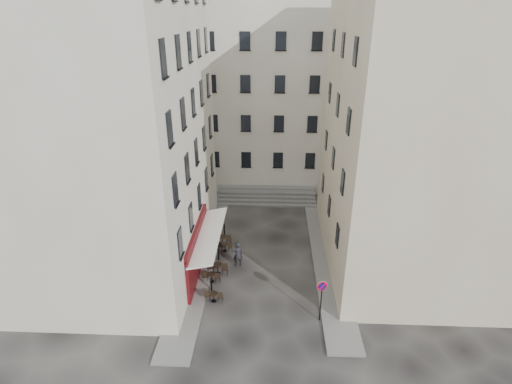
# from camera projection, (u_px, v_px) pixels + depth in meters

# --- Properties ---
(ground) EXTENTS (90.00, 90.00, 0.00)m
(ground) POSITION_uv_depth(u_px,v_px,m) (263.00, 283.00, 26.27)
(ground) COLOR black
(ground) RESTS_ON ground
(sidewalk_left) EXTENTS (2.00, 22.00, 0.12)m
(sidewalk_left) POSITION_uv_depth(u_px,v_px,m) (205.00, 247.00, 30.06)
(sidewalk_left) COLOR slate
(sidewalk_left) RESTS_ON ground
(sidewalk_right) EXTENTS (2.00, 18.00, 0.12)m
(sidewalk_right) POSITION_uv_depth(u_px,v_px,m) (326.00, 258.00, 28.79)
(sidewalk_right) COLOR slate
(sidewalk_right) RESTS_ON ground
(building_left) EXTENTS (12.20, 16.20, 20.60)m
(building_left) POSITION_uv_depth(u_px,v_px,m) (99.00, 115.00, 25.12)
(building_left) COLOR beige
(building_left) RESTS_ON ground
(building_right) EXTENTS (12.20, 14.20, 18.60)m
(building_right) POSITION_uv_depth(u_px,v_px,m) (432.00, 133.00, 25.15)
(building_right) COLOR tan
(building_right) RESTS_ON ground
(building_back) EXTENTS (18.20, 10.20, 18.60)m
(building_back) POSITION_uv_depth(u_px,v_px,m) (259.00, 88.00, 39.69)
(building_back) COLOR beige
(building_back) RESTS_ON ground
(cafe_storefront) EXTENTS (1.74, 7.30, 3.50)m
(cafe_storefront) POSITION_uv_depth(u_px,v_px,m) (199.00, 249.00, 26.57)
(cafe_storefront) COLOR #43090F
(cafe_storefront) RESTS_ON ground
(stone_steps) EXTENTS (9.00, 3.15, 0.80)m
(stone_steps) POSITION_uv_depth(u_px,v_px,m) (267.00, 196.00, 37.52)
(stone_steps) COLOR #5B5856
(stone_steps) RESTS_ON ground
(bollard_near) EXTENTS (0.12, 0.12, 0.98)m
(bollard_near) POSITION_uv_depth(u_px,v_px,m) (211.00, 284.00, 25.27)
(bollard_near) COLOR black
(bollard_near) RESTS_ON ground
(bollard_mid) EXTENTS (0.12, 0.12, 0.98)m
(bollard_mid) POSITION_uv_depth(u_px,v_px,m) (219.00, 254.00, 28.45)
(bollard_mid) COLOR black
(bollard_mid) RESTS_ON ground
(bollard_far) EXTENTS (0.12, 0.12, 0.98)m
(bollard_far) POSITION_uv_depth(u_px,v_px,m) (224.00, 229.00, 31.63)
(bollard_far) COLOR black
(bollard_far) RESTS_ON ground
(no_parking_sign) EXTENTS (0.60, 0.20, 2.71)m
(no_parking_sign) POSITION_uv_depth(u_px,v_px,m) (322.00, 293.00, 22.32)
(no_parking_sign) COLOR black
(no_parking_sign) RESTS_ON ground
(bistro_table_a) EXTENTS (1.14, 0.53, 0.80)m
(bistro_table_a) POSITION_uv_depth(u_px,v_px,m) (214.00, 296.00, 24.41)
(bistro_table_a) COLOR black
(bistro_table_a) RESTS_ON ground
(bistro_table_b) EXTENTS (1.18, 0.55, 0.83)m
(bistro_table_b) POSITION_uv_depth(u_px,v_px,m) (212.00, 277.00, 26.17)
(bistro_table_b) COLOR black
(bistro_table_b) RESTS_ON ground
(bistro_table_c) EXTENTS (1.40, 0.66, 0.99)m
(bistro_table_c) POSITION_uv_depth(u_px,v_px,m) (218.00, 268.00, 26.93)
(bistro_table_c) COLOR black
(bistro_table_c) RESTS_ON ground
(bistro_table_d) EXTENTS (1.14, 0.53, 0.80)m
(bistro_table_d) POSITION_uv_depth(u_px,v_px,m) (225.00, 246.00, 29.52)
(bistro_table_d) COLOR black
(bistro_table_d) RESTS_ON ground
(bistro_table_e) EXTENTS (1.35, 0.63, 0.95)m
(bistro_table_e) POSITION_uv_depth(u_px,v_px,m) (223.00, 239.00, 30.29)
(bistro_table_e) COLOR black
(bistro_table_e) RESTS_ON ground
(pedestrian) EXTENTS (0.79, 0.65, 1.88)m
(pedestrian) POSITION_uv_depth(u_px,v_px,m) (238.00, 254.00, 27.65)
(pedestrian) COLOR black
(pedestrian) RESTS_ON ground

